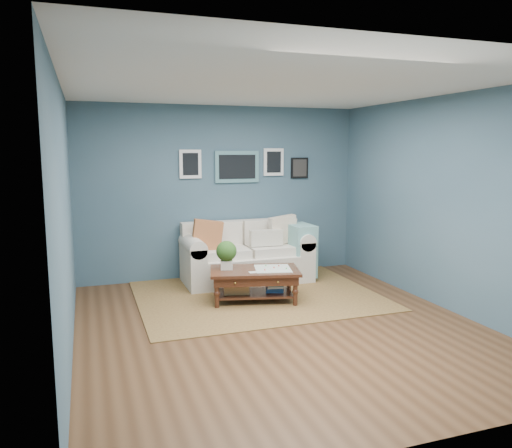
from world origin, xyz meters
name	(u,v)px	position (x,y,z in m)	size (l,w,h in m)	color
room_shell	(279,209)	(0.01, 0.06, 1.36)	(5.00, 5.02, 2.70)	brown
area_rug	(257,295)	(0.15, 1.24, 0.01)	(3.26, 2.61, 0.01)	brown
loveseat	(251,254)	(0.33, 2.03, 0.41)	(1.98, 0.90, 1.02)	#EEE5CF
coffee_table	(250,275)	(-0.02, 1.01, 0.36)	(1.30, 0.95, 0.82)	#37180D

